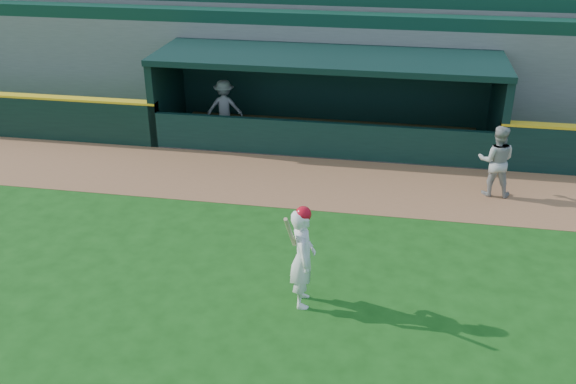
% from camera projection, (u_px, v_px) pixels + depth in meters
% --- Properties ---
extents(ground, '(120.00, 120.00, 0.00)m').
position_uv_depth(ground, '(272.00, 297.00, 11.35)').
color(ground, '#164A12').
rests_on(ground, ground).
extents(warning_track, '(40.00, 3.00, 0.01)m').
position_uv_depth(warning_track, '(311.00, 182.00, 15.70)').
color(warning_track, '#935F3B').
rests_on(warning_track, ground).
extents(dugout_player_front, '(0.88, 0.71, 1.70)m').
position_uv_depth(dugout_player_front, '(496.00, 161.00, 14.73)').
color(dugout_player_front, '#A1A19C').
rests_on(dugout_player_front, ground).
extents(dugout_player_inside, '(1.10, 0.74, 1.59)m').
position_uv_depth(dugout_player_inside, '(224.00, 107.00, 18.44)').
color(dugout_player_inside, '#A5A59F').
rests_on(dugout_player_inside, ground).
extents(dugout, '(9.40, 2.80, 2.46)m').
position_uv_depth(dugout, '(328.00, 92.00, 17.86)').
color(dugout, slate).
rests_on(dugout, ground).
extents(stands, '(34.50, 6.25, 7.60)m').
position_uv_depth(stands, '(345.00, 23.00, 21.46)').
color(stands, slate).
rests_on(stands, ground).
extents(batter_at_plate, '(0.54, 0.85, 1.89)m').
position_uv_depth(batter_at_plate, '(303.00, 256.00, 10.80)').
color(batter_at_plate, white).
rests_on(batter_at_plate, ground).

